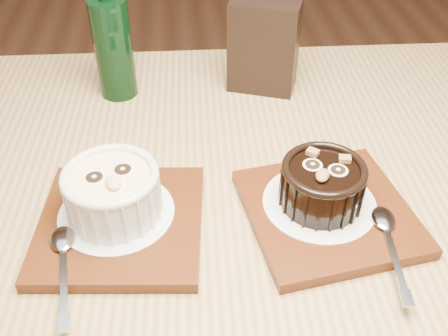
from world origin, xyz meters
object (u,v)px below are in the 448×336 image
object	(u,v)px
tray_left	(121,224)
condiment_stand	(264,46)
table	(223,259)
ramekin_dark	(322,183)
green_bottle	(113,45)
ramekin_white	(113,191)
tray_right	(328,212)

from	to	relation	value
tray_left	condiment_stand	size ratio (longest dim) A/B	1.29
table	ramekin_dark	size ratio (longest dim) A/B	12.92
table	condiment_stand	world-z (taller)	condiment_stand
green_bottle	ramekin_dark	bearing A→B (deg)	-49.60
green_bottle	ramekin_white	bearing A→B (deg)	-87.17
table	tray_right	size ratio (longest dim) A/B	6.81
ramekin_white	tray_left	bearing A→B (deg)	-85.92
ramekin_white	green_bottle	bearing A→B (deg)	73.72
ramekin_dark	condiment_stand	bearing A→B (deg)	119.20
table	condiment_stand	distance (m)	0.33
tray_right	ramekin_dark	distance (m)	0.04
table	ramekin_dark	bearing A→B (deg)	-8.53
ramekin_white	ramekin_dark	world-z (taller)	ramekin_white
tray_left	condiment_stand	bearing A→B (deg)	54.92
tray_right	green_bottle	size ratio (longest dim) A/B	0.86
table	tray_left	distance (m)	0.15
condiment_stand	ramekin_dark	bearing A→B (deg)	-85.46
table	ramekin_white	distance (m)	0.19
table	ramekin_white	xyz separation A→B (m)	(-0.12, -0.01, 0.14)
table	tray_left	bearing A→B (deg)	-170.13
tray_left	ramekin_dark	xyz separation A→B (m)	(0.23, 0.00, 0.04)
ramekin_white	green_bottle	size ratio (longest dim) A/B	0.50
ramekin_dark	green_bottle	distance (m)	0.38
tray_right	tray_left	bearing A→B (deg)	179.02
tray_right	condiment_stand	xyz separation A→B (m)	(-0.03, 0.29, 0.06)
table	tray_right	world-z (taller)	tray_right
ramekin_dark	green_bottle	bearing A→B (deg)	155.06
ramekin_white	tray_right	bearing A→B (deg)	-22.38
tray_left	ramekin_white	world-z (taller)	ramekin_white
tray_right	ramekin_dark	xyz separation A→B (m)	(-0.01, 0.01, 0.04)
ramekin_dark	condiment_stand	size ratio (longest dim) A/B	0.68
ramekin_white	ramekin_dark	size ratio (longest dim) A/B	1.11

